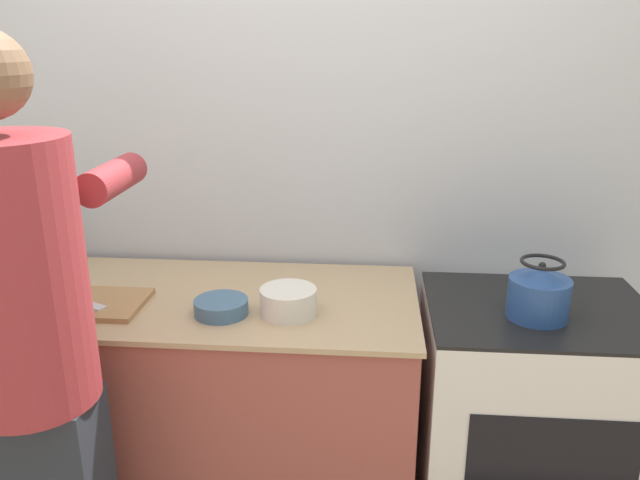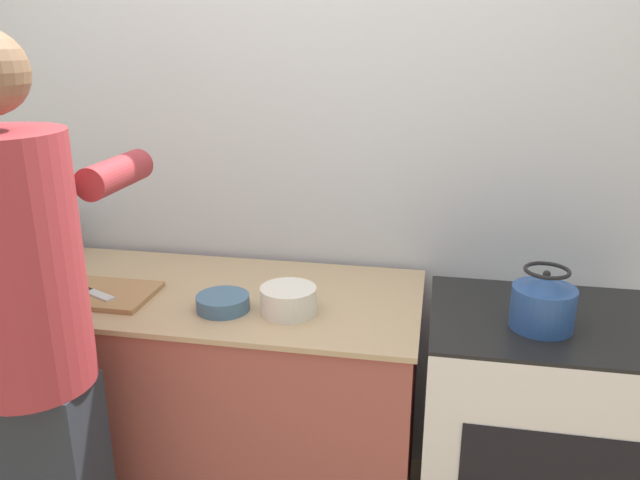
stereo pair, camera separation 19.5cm
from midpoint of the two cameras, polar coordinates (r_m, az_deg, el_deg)
wall_back at (r=2.42m, az=1.35°, el=7.47°), size 8.00×0.05×2.60m
counter at (r=2.47m, az=-9.55°, el=-14.05°), size 1.70×0.70×0.89m
oven at (r=2.35m, az=21.26°, el=-16.78°), size 0.73×0.59×0.91m
person at (r=1.86m, az=-22.24°, el=-8.31°), size 0.38×0.62×1.77m
cutting_board at (r=2.26m, az=-16.68°, el=-4.80°), size 0.33×0.26×0.02m
knife at (r=2.25m, az=-17.82°, el=-4.62°), size 0.19×0.11×0.01m
kettle at (r=2.03m, az=22.39°, el=-5.40°), size 0.19×0.19×0.19m
bowl_prep at (r=2.07m, az=-6.20°, el=-5.77°), size 0.18×0.18×0.05m
bowl_mixing at (r=2.03m, az=-0.15°, el=-5.58°), size 0.18×0.18×0.09m
canister_jar at (r=2.70m, az=-21.20°, el=0.39°), size 0.14×0.14×0.18m
book_stack at (r=2.46m, az=-25.23°, el=-2.48°), size 0.23×0.29×0.12m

